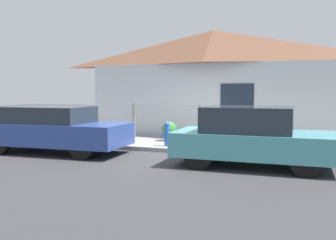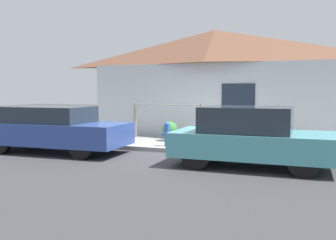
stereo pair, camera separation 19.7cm
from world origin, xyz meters
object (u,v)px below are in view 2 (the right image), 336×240
(car_left, at_px, (54,129))
(fire_hydrant, at_px, (167,133))
(potted_plant_near_hydrant, at_px, (170,130))
(car_right, at_px, (251,137))

(car_left, height_order, fire_hydrant, car_left)
(car_left, distance_m, potted_plant_near_hydrant, 3.65)
(car_right, relative_size, potted_plant_near_hydrant, 5.76)
(car_left, xyz_separation_m, potted_plant_near_hydrant, (2.51, 2.64, -0.20))
(fire_hydrant, xyz_separation_m, potted_plant_near_hydrant, (-0.33, 1.12, -0.03))
(car_right, height_order, potted_plant_near_hydrant, car_right)
(fire_hydrant, distance_m, potted_plant_near_hydrant, 1.17)
(car_left, height_order, car_right, car_right)
(car_left, relative_size, fire_hydrant, 5.87)
(fire_hydrant, height_order, potted_plant_near_hydrant, fire_hydrant)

